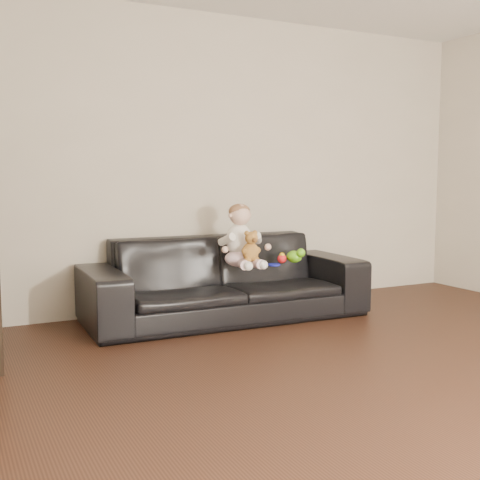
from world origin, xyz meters
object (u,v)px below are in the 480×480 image
sofa (225,278)px  toy_rattle (282,259)px  teddy_bear (251,247)px  toy_blue_disc (274,265)px  baby (241,239)px  toy_green (294,257)px

sofa → toy_rattle: bearing=-9.2°
teddy_bear → toy_blue_disc: 0.34m
baby → toy_blue_disc: baby is taller
sofa → baby: 0.37m
toy_blue_disc → baby: bearing=170.2°
baby → toy_rattle: baby is taller
toy_green → teddy_bear: bearing=-161.1°
toy_green → baby: bearing=-178.2°
teddy_bear → toy_green: size_ratio=1.66×
sofa → toy_green: (0.60, -0.11, 0.16)m
teddy_bear → toy_green: 0.55m
toy_blue_disc → toy_rattle: bearing=33.5°
sofa → teddy_bear: (0.09, -0.28, 0.29)m
baby → toy_green: baby is taller
toy_green → toy_rattle: size_ratio=1.91×
sofa → teddy_bear: teddy_bear is taller
sofa → baby: (0.08, -0.13, 0.33)m
teddy_bear → toy_rattle: bearing=44.3°
baby → toy_rattle: (0.41, 0.03, -0.19)m
baby → sofa: bearing=133.8°
baby → toy_green: bearing=12.2°
teddy_bear → toy_rattle: teddy_bear is taller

